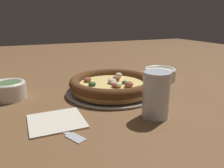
{
  "coord_description": "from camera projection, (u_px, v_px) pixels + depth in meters",
  "views": [
    {
      "loc": [
        0.62,
        -0.27,
        0.23
      ],
      "look_at": [
        0.0,
        0.0,
        0.03
      ],
      "focal_mm": 35.0,
      "sensor_mm": 36.0,
      "label": 1
    }
  ],
  "objects": [
    {
      "name": "ground_plane",
      "position": [
        112.0,
        93.0,
        0.71
      ],
      "size": [
        3.0,
        3.0,
        0.0
      ],
      "primitive_type": "plane",
      "color": "brown"
    },
    {
      "name": "pizza_tray",
      "position": [
        112.0,
        91.0,
        0.71
      ],
      "size": [
        0.3,
        0.3,
        0.01
      ],
      "color": "#B7B2A8",
      "rests_on": "ground_plane"
    },
    {
      "name": "napkin",
      "position": [
        56.0,
        120.0,
        0.51
      ],
      "size": [
        0.12,
        0.13,
        0.01
      ],
      "rotation": [
        0.0,
        0.0,
        -0.0
      ],
      "color": "beige",
      "rests_on": "ground_plane"
    },
    {
      "name": "drinking_cup",
      "position": [
        156.0,
        95.0,
        0.52
      ],
      "size": [
        0.07,
        0.07,
        0.11
      ],
      "color": "silver",
      "rests_on": "ground_plane"
    },
    {
      "name": "bowl_near",
      "position": [
        160.0,
        74.0,
        0.86
      ],
      "size": [
        0.12,
        0.12,
        0.05
      ],
      "color": "silver",
      "rests_on": "ground_plane"
    },
    {
      "name": "fork",
      "position": [
        58.0,
        128.0,
        0.48
      ],
      "size": [
        0.18,
        0.1,
        0.0
      ],
      "rotation": [
        0.0,
        0.0,
        6.74
      ],
      "color": "#B7B7BC",
      "rests_on": "ground_plane"
    },
    {
      "name": "bowl_far",
      "position": [
        8.0,
        89.0,
        0.65
      ],
      "size": [
        0.1,
        0.1,
        0.05
      ],
      "color": "silver",
      "rests_on": "ground_plane"
    },
    {
      "name": "pizza",
      "position": [
        112.0,
        84.0,
        0.71
      ],
      "size": [
        0.28,
        0.28,
        0.04
      ],
      "color": "tan",
      "rests_on": "pizza_tray"
    }
  ]
}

